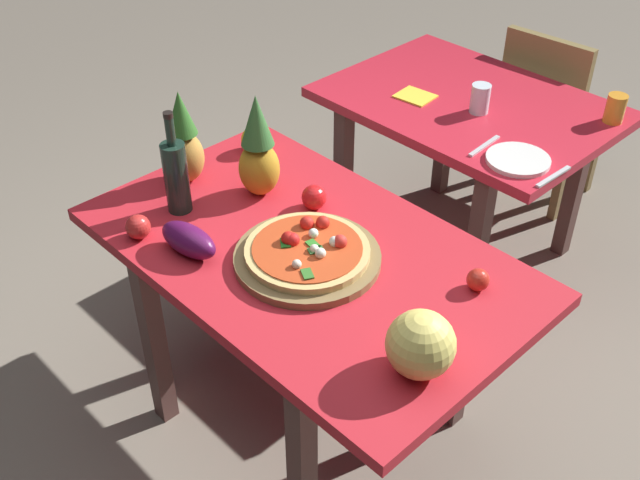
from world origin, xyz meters
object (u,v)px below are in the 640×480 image
object	(u,v)px
pineapple_right	(258,151)
dinner_plate	(518,160)
tomato_near_board	(138,227)
melon	(421,345)
pineapple_left	(184,142)
eggplant	(189,240)
pizza	(308,249)
fork_utensil	(484,146)
drinking_glass_juice	(615,108)
dining_chair	(548,108)
tomato_by_bottle	(314,197)
background_table	(467,124)
tomato_at_corner	(478,280)
knife_utensil	(553,177)
bell_pepper	(253,140)
napkin_folded	(415,96)
wine_bottle	(176,175)
display_table	(307,273)
pizza_board	(307,258)
drinking_glass_water	(480,99)

from	to	relation	value
pineapple_right	dinner_plate	size ratio (longest dim) A/B	1.56
tomato_near_board	dinner_plate	bearing A→B (deg)	65.45
pineapple_right	melon	distance (m)	0.89
pineapple_left	tomato_near_board	bearing A→B (deg)	-61.69
pineapple_right	eggplant	distance (m)	0.38
pizza	tomato_near_board	distance (m)	0.51
fork_utensil	dinner_plate	bearing A→B (deg)	-3.78
pineapple_right	drinking_glass_juice	bearing A→B (deg)	66.43
dining_chair	fork_utensil	size ratio (longest dim) A/B	4.72
tomato_by_bottle	drinking_glass_juice	bearing A→B (deg)	72.98
dining_chair	pizza	world-z (taller)	dining_chair
tomato_by_bottle	drinking_glass_juice	size ratio (longest dim) A/B	0.74
dining_chair	pizza	bearing A→B (deg)	95.22
background_table	tomato_at_corner	world-z (taller)	tomato_at_corner
dining_chair	tomato_by_bottle	xyz separation A→B (m)	(0.10, -1.56, 0.29)
melon	knife_utensil	size ratio (longest dim) A/B	0.94
bell_pepper	napkin_folded	xyz separation A→B (m)	(0.12, 0.72, -0.04)
tomato_near_board	pineapple_right	bearing A→B (deg)	80.83
eggplant	drinking_glass_juice	world-z (taller)	drinking_glass_juice
eggplant	napkin_folded	bearing A→B (deg)	98.85
bell_pepper	tomato_at_corner	distance (m)	0.99
bell_pepper	tomato_near_board	world-z (taller)	bell_pepper
pizza	knife_utensil	xyz separation A→B (m)	(0.25, 0.89, -0.04)
pineapple_left	bell_pepper	size ratio (longest dim) A/B	3.37
bell_pepper	tomato_near_board	size ratio (longest dim) A/B	1.27
pineapple_left	bell_pepper	bearing A→B (deg)	88.28
dining_chair	napkin_folded	world-z (taller)	dining_chair
bell_pepper	drinking_glass_juice	xyz separation A→B (m)	(0.76, 1.10, 0.01)
dinner_plate	napkin_folded	distance (m)	0.57
wine_bottle	display_table	bearing A→B (deg)	18.95
knife_utensil	napkin_folded	size ratio (longest dim) A/B	1.29
tomato_near_board	napkin_folded	xyz separation A→B (m)	(-0.03, 1.29, -0.03)
drinking_glass_juice	dining_chair	bearing A→B (deg)	140.70
tomato_by_bottle	fork_utensil	xyz separation A→B (m)	(0.15, 0.69, -0.04)
napkin_folded	background_table	bearing A→B (deg)	38.40
eggplant	knife_utensil	distance (m)	1.22
display_table	eggplant	bearing A→B (deg)	-131.16
dining_chair	eggplant	world-z (taller)	dining_chair
pizza_board	pizza	world-z (taller)	pizza
bell_pepper	fork_utensil	size ratio (longest dim) A/B	0.52
pizza	tomato_at_corner	xyz separation A→B (m)	(0.41, 0.25, -0.01)
pizza	bell_pepper	world-z (taller)	bell_pepper
wine_bottle	drinking_glass_water	bearing A→B (deg)	77.91
wine_bottle	tomato_near_board	distance (m)	0.20
background_table	drinking_glass_juice	bearing A→B (deg)	27.08
background_table	eggplant	bearing A→B (deg)	-88.94
melon	dinner_plate	bearing A→B (deg)	111.42
pineapple_left	tomato_near_board	world-z (taller)	pineapple_left
tomato_by_bottle	knife_utensil	world-z (taller)	tomato_by_bottle
eggplant	pineapple_right	bearing A→B (deg)	105.52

